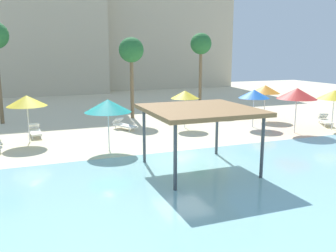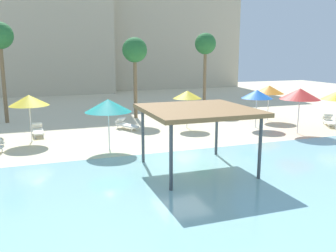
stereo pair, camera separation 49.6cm
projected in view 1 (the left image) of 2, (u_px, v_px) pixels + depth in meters
ground_plane at (183, 160)px, 17.48m from camera, size 80.00×80.00×0.00m
lagoon_water at (242, 201)px, 12.67m from camera, size 44.00×13.50×0.04m
shade_pavilion at (200, 112)px, 15.49m from camera, size 4.50×4.50×2.77m
beach_umbrella_yellow_0 at (27, 101)px, 20.47m from camera, size 2.22×2.22×2.72m
beach_umbrella_red_1 at (297, 94)px, 22.95m from camera, size 2.49×2.49×2.88m
beach_umbrella_yellow_2 at (185, 95)px, 24.56m from camera, size 1.93×1.93×2.55m
beach_umbrella_teal_4 at (108, 106)px, 18.86m from camera, size 2.43×2.43×2.70m
beach_umbrella_yellow_5 at (334, 95)px, 24.00m from camera, size 2.16×2.16×2.64m
beach_umbrella_blue_6 at (254, 94)px, 24.79m from camera, size 2.10×2.10×2.60m
beach_umbrella_orange_7 at (265, 89)px, 27.52m from camera, size 2.21×2.21×2.65m
lounge_chair_0 at (123, 124)px, 24.46m from camera, size 1.35×1.97×0.74m
lounge_chair_1 at (325, 120)px, 25.96m from camera, size 1.43×1.95×0.74m
lounge_chair_4 at (35, 131)px, 22.48m from camera, size 0.71×1.93×0.74m
palm_tree_1 at (131, 52)px, 27.71m from camera, size 1.90×1.90×6.21m
palm_tree_2 at (201, 46)px, 32.70m from camera, size 1.90×1.90×6.79m
hotel_block_0 at (14, 5)px, 43.96m from camera, size 20.80×9.42×21.33m
hotel_block_1 at (146, 18)px, 52.90m from camera, size 23.58×9.27×19.86m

